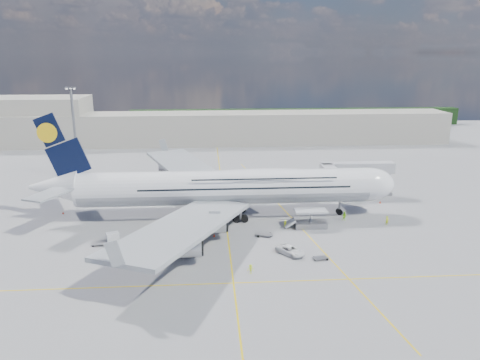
{
  "coord_description": "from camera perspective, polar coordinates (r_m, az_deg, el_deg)",
  "views": [
    {
      "loc": [
        -3.64,
        -85.35,
        34.39
      ],
      "look_at": [
        3.01,
        8.0,
        8.84
      ],
      "focal_mm": 35.0,
      "sensor_mm": 36.0,
      "label": 1
    }
  ],
  "objects": [
    {
      "name": "baggage_tug",
      "position": [
        84.78,
        -7.92,
        -8.3
      ],
      "size": [
        2.54,
        1.22,
        1.58
      ],
      "rotation": [
        0.0,
        0.0,
        0.01
      ],
      "color": "silver",
      "rests_on": "ground"
    },
    {
      "name": "dolly_row_c",
      "position": [
        83.03,
        -11.51,
        -9.27
      ],
      "size": [
        3.37,
        2.49,
        0.44
      ],
      "rotation": [
        0.0,
        0.0,
        0.33
      ],
      "color": "gray",
      "rests_on": "ground"
    },
    {
      "name": "cone_wing_left_outer",
      "position": [
        126.6,
        -11.57,
        -0.67
      ],
      "size": [
        0.48,
        0.48,
        0.61
      ],
      "color": "#F5320C",
      "rests_on": "ground"
    },
    {
      "name": "cone_nose",
      "position": [
        115.32,
        16.71,
        -2.6
      ],
      "size": [
        0.46,
        0.46,
        0.59
      ],
      "color": "#F5320C",
      "rests_on": "ground"
    },
    {
      "name": "cone_tail",
      "position": [
        110.52,
        -20.77,
        -3.75
      ],
      "size": [
        0.41,
        0.41,
        0.52
      ],
      "color": "#F5320C",
      "rests_on": "ground"
    },
    {
      "name": "dolly_row_b",
      "position": [
        82.99,
        -6.39,
        -9.07
      ],
      "size": [
        2.96,
        1.89,
        0.41
      ],
      "rotation": [
        0.0,
        0.0,
        0.16
      ],
      "color": "gray",
      "rests_on": "ground"
    },
    {
      "name": "taxi_line_cross",
      "position": [
        73.93,
        -0.8,
        -12.45
      ],
      "size": [
        120.0,
        0.25,
        0.01
      ],
      "primitive_type": "cube",
      "color": "yellow",
      "rests_on": "ground"
    },
    {
      "name": "crew_nose",
      "position": [
        101.26,
        17.49,
        -4.74
      ],
      "size": [
        0.84,
        0.74,
        1.95
      ],
      "primitive_type": "imported",
      "rotation": [
        0.0,
        0.0,
        0.46
      ],
      "color": "#EBFF1A",
      "rests_on": "ground"
    },
    {
      "name": "cone_wing_right_inner",
      "position": [
        91.11,
        -3.17,
        -6.75
      ],
      "size": [
        0.43,
        0.43,
        0.55
      ],
      "color": "#F5320C",
      "rests_on": "ground"
    },
    {
      "name": "catering_truck_outer",
      "position": [
        138.28,
        -8.55,
        1.47
      ],
      "size": [
        7.02,
        4.62,
        3.88
      ],
      "rotation": [
        0.0,
        0.0,
        -0.4
      ],
      "color": "gray",
      "rests_on": "ground"
    },
    {
      "name": "crew_loader",
      "position": [
        101.45,
        12.61,
        -4.33
      ],
      "size": [
        1.23,
        1.2,
        2.0
      ],
      "primitive_type": "imported",
      "rotation": [
        0.0,
        0.0,
        -0.67
      ],
      "color": "#A1FF1A",
      "rests_on": "ground"
    },
    {
      "name": "catering_truck_inner",
      "position": [
        121.11,
        -4.68,
        -0.29
      ],
      "size": [
        7.55,
        4.22,
        4.25
      ],
      "rotation": [
        0.0,
        0.0,
        0.26
      ],
      "color": "gray",
      "rests_on": "ground"
    },
    {
      "name": "jet_bridge",
      "position": [
        114.78,
        13.0,
        0.99
      ],
      "size": [
        18.8,
        12.1,
        8.5
      ],
      "color": "#B7B7BC",
      "rests_on": "ground"
    },
    {
      "name": "dolly_nose_far",
      "position": [
        82.65,
        9.8,
        -9.33
      ],
      "size": [
        2.87,
        2.08,
        0.38
      ],
      "rotation": [
        0.0,
        0.0,
        0.3
      ],
      "color": "gray",
      "rests_on": "ground"
    },
    {
      "name": "dolly_back",
      "position": [
        91.08,
        -15.26,
        -6.76
      ],
      "size": [
        3.5,
        2.75,
        1.96
      ],
      "rotation": [
        0.0,
        0.0,
        0.41
      ],
      "color": "gray",
      "rests_on": "ground"
    },
    {
      "name": "dolly_nose_near",
      "position": [
        91.35,
        2.97,
        -6.63
      ],
      "size": [
        3.5,
        2.57,
        0.46
      ],
      "rotation": [
        0.0,
        0.0,
        -0.32
      ],
      "color": "gray",
      "rests_on": "ground"
    },
    {
      "name": "hangar",
      "position": [
        198.5,
        -23.73,
        6.64
      ],
      "size": [
        40.0,
        22.0,
        18.0
      ],
      "primitive_type": "cube",
      "color": "#B2AD9E",
      "rests_on": "ground"
    },
    {
      "name": "crew_wing",
      "position": [
        84.53,
        -4.76,
        -8.17
      ],
      "size": [
        0.8,
        1.06,
        1.67
      ],
      "primitive_type": "imported",
      "rotation": [
        0.0,
        0.0,
        1.12
      ],
      "color": "#A6E418",
      "rests_on": "ground"
    },
    {
      "name": "ground",
      "position": [
        92.09,
        -1.52,
        -6.66
      ],
      "size": [
        300.0,
        300.0,
        0.0
      ],
      "primitive_type": "plane",
      "color": "gray",
      "rests_on": "ground"
    },
    {
      "name": "crew_van",
      "position": [
        95.99,
        5.53,
        -5.3
      ],
      "size": [
        0.82,
        0.9,
        1.55
      ],
      "primitive_type": "imported",
      "rotation": [
        0.0,
        0.0,
        2.13
      ],
      "color": "#DAF419",
      "rests_on": "ground"
    },
    {
      "name": "cone_wing_right_outer",
      "position": [
        84.25,
        -5.55,
        -8.68
      ],
      "size": [
        0.47,
        0.47,
        0.6
      ],
      "color": "#F5320C",
      "rests_on": "ground"
    },
    {
      "name": "light_mast",
      "position": [
        136.97,
        -19.51,
        5.5
      ],
      "size": [
        3.0,
        0.7,
        25.5
      ],
      "color": "gray",
      "rests_on": "ground"
    },
    {
      "name": "tree_line",
      "position": [
        231.54,
        6.89,
        7.62
      ],
      "size": [
        160.0,
        6.0,
        8.0
      ],
      "primitive_type": "cube",
      "color": "#193814",
      "rests_on": "ground"
    },
    {
      "name": "cargo_loader",
      "position": [
        96.46,
        8.46,
        -5.0
      ],
      "size": [
        8.53,
        3.2,
        3.67
      ],
      "color": "silver",
      "rests_on": "ground"
    },
    {
      "name": "taxi_line_main",
      "position": [
        92.09,
        -1.52,
        -6.66
      ],
      "size": [
        0.25,
        220.0,
        0.01
      ],
      "primitive_type": "cube",
      "color": "yellow",
      "rests_on": "ground"
    },
    {
      "name": "dolly_row_a",
      "position": [
        90.92,
        -16.64,
        -7.39
      ],
      "size": [
        3.35,
        2.08,
        0.46
      ],
      "rotation": [
        0.0,
        0.0,
        0.13
      ],
      "color": "gray",
      "rests_on": "ground"
    },
    {
      "name": "cone_wing_left_inner",
      "position": [
        121.65,
        -7.15,
        -1.13
      ],
      "size": [
        0.46,
        0.46,
        0.59
      ],
      "color": "#F5320C",
      "rests_on": "ground"
    },
    {
      "name": "service_van",
      "position": [
        83.64,
        6.13,
        -8.52
      ],
      "size": [
        5.46,
        5.95,
        1.54
      ],
      "primitive_type": "imported",
      "rotation": [
        0.0,
        0.0,
        0.67
      ],
      "color": "white",
      "rests_on": "ground"
    },
    {
      "name": "crew_tug",
      "position": [
        76.36,
        1.31,
        -10.82
      ],
      "size": [
        1.06,
        0.61,
        1.63
      ],
      "primitive_type": "imported",
      "rotation": [
        0.0,
        0.0,
        -0.01
      ],
      "color": "#D4EF19",
      "rests_on": "ground"
    },
    {
      "name": "terminal",
      "position": [
        182.61,
        -2.9,
        6.31
      ],
      "size": [
        180.0,
        16.0,
        12.0
      ],
      "primitive_type": "cube",
      "color": "#B2AD9E",
      "rests_on": "ground"
    },
    {
      "name": "taxi_line_diag",
      "position": [
        102.88,
        6.06,
        -4.34
      ],
      "size": [
        14.16,
        99.06,
        0.01
      ],
      "primitive_type": "cube",
      "rotation": [
        0.0,
        0.0,
        0.14
      ],
      "color": "yellow",
      "rests_on": "ground"
    },
    {
      "name": "airliner",
      "position": [
        99.32,
        -1.66,
        -0.82
      ],
      "size": [
        77.26,
        79.15,
        23.71
      ],
      "color": "white",
      "rests_on": "ground"
    }
  ]
}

